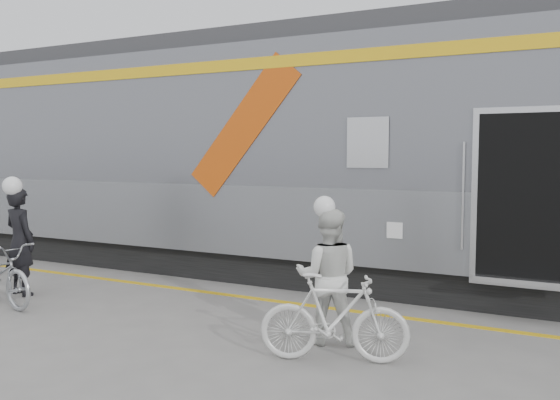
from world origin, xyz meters
The scene contains 8 objects.
ground centered at (0.00, 0.00, 0.00)m, with size 90.00×90.00×0.00m, color slate.
train centered at (0.74, 4.19, 2.05)m, with size 24.00×3.17×4.10m.
safety_strip centered at (0.00, 2.15, 0.00)m, with size 24.00×0.12×0.01m, color gold.
man centered at (-3.79, 0.78, 0.80)m, with size 0.59×0.38×1.61m, color black.
woman centered at (1.12, 0.81, 0.75)m, with size 0.73×0.57×1.50m, color silver.
bicycle_right centered at (1.42, 0.26, 0.45)m, with size 0.43×1.51×0.91m, color silver.
helmet_man centered at (-3.79, 0.78, 1.75)m, with size 0.28×0.28×0.28m, color white.
helmet_woman centered at (1.12, 0.81, 1.62)m, with size 0.24×0.24×0.24m, color white.
Camera 1 is at (3.61, -5.18, 2.12)m, focal length 38.00 mm.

